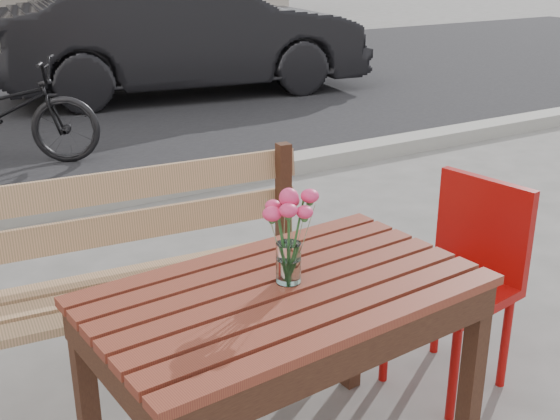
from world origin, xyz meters
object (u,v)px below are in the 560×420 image
red_chair (463,269)px  main_vase (289,225)px  main_table (286,321)px  parked_car (184,34)px

red_chair → main_vase: size_ratio=2.82×
red_chair → main_vase: main_vase is taller
main_table → main_vase: main_vase is taller
red_chair → parked_car: parked_car is taller
main_table → parked_car: (2.48, 6.38, 0.11)m
parked_car → red_chair: bearing=174.0°
main_table → main_vase: size_ratio=4.12×
red_chair → main_vase: bearing=-90.0°
red_chair → parked_car: 6.40m
main_vase → parked_car: bearing=68.8°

